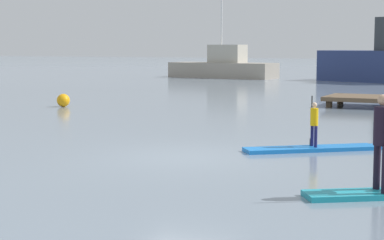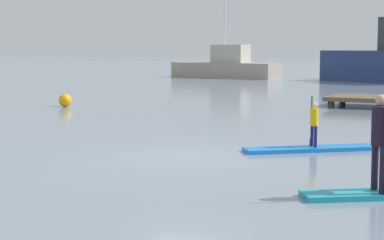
% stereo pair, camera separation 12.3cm
% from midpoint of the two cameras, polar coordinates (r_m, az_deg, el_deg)
% --- Properties ---
extents(ground_plane, '(240.00, 240.00, 0.00)m').
position_cam_midpoint_polar(ground_plane, '(16.01, -0.32, -3.17)').
color(ground_plane, gray).
extents(paddleboard_near, '(3.18, 2.65, 0.10)m').
position_cam_midpoint_polar(paddleboard_near, '(17.22, 10.49, -2.43)').
color(paddleboard_near, blue).
rests_on(paddleboard_near, ground).
extents(paddler_child_solo, '(0.30, 0.34, 1.28)m').
position_cam_midpoint_polar(paddler_child_solo, '(17.15, 10.56, -0.15)').
color(paddler_child_solo, '#19194C').
rests_on(paddler_child_solo, paddleboard_near).
extents(paddler_adult, '(0.42, 0.46, 1.90)m').
position_cam_midpoint_polar(paddler_adult, '(12.10, 16.03, -1.32)').
color(paddler_adult, black).
rests_on(paddler_adult, paddleboard_far).
extents(fishing_boat_green_midground, '(9.19, 3.64, 6.40)m').
position_cam_midpoint_polar(fishing_boat_green_midground, '(55.37, 3.04, 4.54)').
color(fishing_boat_green_midground, '#9E9384').
rests_on(fishing_boat_green_midground, ground).
extents(mooring_buoy_near, '(0.57, 0.57, 0.57)m').
position_cam_midpoint_polar(mooring_buoy_near, '(29.59, -10.65, 1.67)').
color(mooring_buoy_near, orange).
rests_on(mooring_buoy_near, ground).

